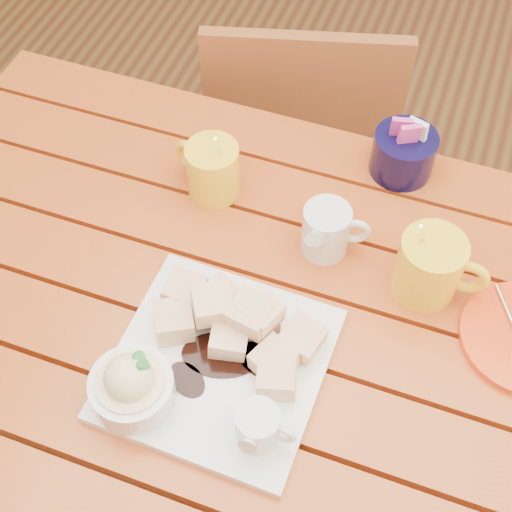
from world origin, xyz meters
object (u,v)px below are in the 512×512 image
at_px(coffee_mug_right, 431,267).
at_px(dessert_plate, 204,362).
at_px(chair_far, 300,141).
at_px(table, 243,342).
at_px(coffee_mug_left, 212,169).

bearing_deg(coffee_mug_right, dessert_plate, -138.27).
bearing_deg(chair_far, table, 83.29).
relative_size(coffee_mug_right, chair_far, 0.19).
bearing_deg(dessert_plate, coffee_mug_left, 110.06).
height_order(table, dessert_plate, dessert_plate).
distance_m(dessert_plate, coffee_mug_left, 0.33).
bearing_deg(coffee_mug_right, chair_far, 122.35).
bearing_deg(chair_far, coffee_mug_right, 108.56).
bearing_deg(table, dessert_plate, -94.51).
distance_m(table, coffee_mug_left, 0.28).
xyz_separation_m(table, coffee_mug_left, (-0.12, 0.19, 0.16)).
xyz_separation_m(coffee_mug_left, chair_far, (0.03, 0.43, -0.33)).
relative_size(table, dessert_plate, 4.21).
xyz_separation_m(table, coffee_mug_right, (0.24, 0.12, 0.16)).
xyz_separation_m(coffee_mug_left, coffee_mug_right, (0.36, -0.07, 0.01)).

